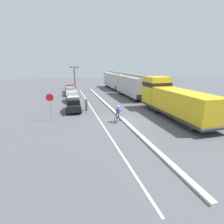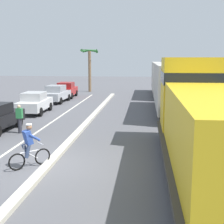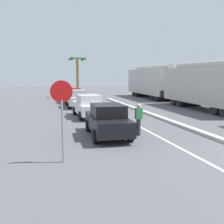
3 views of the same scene
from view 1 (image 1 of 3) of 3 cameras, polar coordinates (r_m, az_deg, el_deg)
name	(u,v)px [view 1 (image 1 of 3)]	position (r m, az deg, el deg)	size (l,w,h in m)	color
ground_plane	(123,121)	(18.58, 3.66, -2.80)	(120.00, 120.00, 0.00)	#56565B
median_curb	(109,107)	(24.10, -0.91, 1.69)	(0.36, 36.00, 0.16)	beige
lane_stripe	(92,109)	(23.66, -6.55, 1.14)	(0.14, 36.00, 0.01)	silver
locomotive	(171,100)	(21.10, 18.82, 3.66)	(3.10, 11.61, 4.20)	gold
hopper_car_lead	(132,86)	(31.74, 6.62, 8.58)	(2.90, 10.60, 4.18)	#B3B0A8
hopper_car_middle	(114,80)	(42.67, 0.81, 10.41)	(2.90, 10.60, 4.18)	beige
parked_car_black	(74,105)	(22.54, -12.43, 2.28)	(1.99, 4.28, 1.62)	black
parked_car_white	(72,96)	(28.52, -12.82, 4.97)	(1.94, 4.25, 1.62)	silver
parked_car_silver	(71,91)	(34.44, -13.39, 6.69)	(1.97, 4.27, 1.62)	#B7BABF
parked_car_red	(70,88)	(38.18, -13.59, 7.49)	(1.93, 4.25, 1.62)	red
cyclist	(118,114)	(17.84, 1.98, -0.80)	(1.26, 1.24, 1.71)	black
stop_sign	(50,102)	(19.01, -19.56, 3.07)	(0.76, 0.08, 2.88)	gray
palm_tree_near	(74,72)	(44.05, -12.19, 12.61)	(2.35, 2.33, 5.44)	#846647
pedestrian_by_cars	(86,104)	(22.42, -8.42, 2.49)	(0.34, 0.22, 1.62)	#33333D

